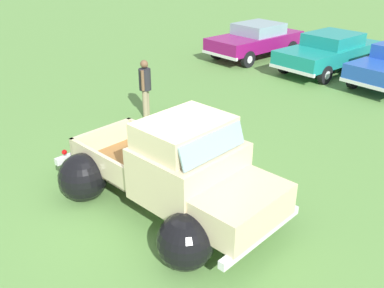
{
  "coord_description": "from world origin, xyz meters",
  "views": [
    {
      "loc": [
        4.33,
        -5.39,
        4.64
      ],
      "look_at": [
        0.0,
        0.92,
        0.92
      ],
      "focal_mm": 39.64,
      "sensor_mm": 36.0,
      "label": 1
    }
  ],
  "objects_px": {
    "vintage_pickup_truck": "(179,177)",
    "show_car_1": "(329,51)",
    "spectator_0": "(145,85)",
    "show_car_0": "(256,39)",
    "lane_cone_0": "(191,129)"
  },
  "relations": [
    {
      "from": "show_car_1",
      "to": "spectator_0",
      "type": "distance_m",
      "value": 8.06
    },
    {
      "from": "vintage_pickup_truck",
      "to": "spectator_0",
      "type": "height_order",
      "value": "vintage_pickup_truck"
    },
    {
      "from": "vintage_pickup_truck",
      "to": "show_car_1",
      "type": "distance_m",
      "value": 10.94
    },
    {
      "from": "show_car_0",
      "to": "show_car_1",
      "type": "height_order",
      "value": "same"
    },
    {
      "from": "vintage_pickup_truck",
      "to": "show_car_1",
      "type": "bearing_deg",
      "value": 103.67
    },
    {
      "from": "spectator_0",
      "to": "show_car_0",
      "type": "bearing_deg",
      "value": 68.75
    },
    {
      "from": "show_car_0",
      "to": "vintage_pickup_truck",
      "type": "bearing_deg",
      "value": 34.29
    },
    {
      "from": "show_car_0",
      "to": "show_car_1",
      "type": "bearing_deg",
      "value": 99.15
    },
    {
      "from": "lane_cone_0",
      "to": "show_car_0",
      "type": "bearing_deg",
      "value": 106.36
    },
    {
      "from": "show_car_0",
      "to": "spectator_0",
      "type": "xyz_separation_m",
      "value": [
        0.49,
        -7.86,
        0.15
      ]
    },
    {
      "from": "show_car_1",
      "to": "lane_cone_0",
      "type": "bearing_deg",
      "value": 9.68
    },
    {
      "from": "show_car_1",
      "to": "vintage_pickup_truck",
      "type": "bearing_deg",
      "value": 19.43
    },
    {
      "from": "vintage_pickup_truck",
      "to": "spectator_0",
      "type": "distance_m",
      "value": 4.91
    },
    {
      "from": "vintage_pickup_truck",
      "to": "lane_cone_0",
      "type": "distance_m",
      "value": 3.2
    },
    {
      "from": "show_car_1",
      "to": "spectator_0",
      "type": "xyz_separation_m",
      "value": [
        -2.77,
        -7.57,
        0.15
      ]
    }
  ]
}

